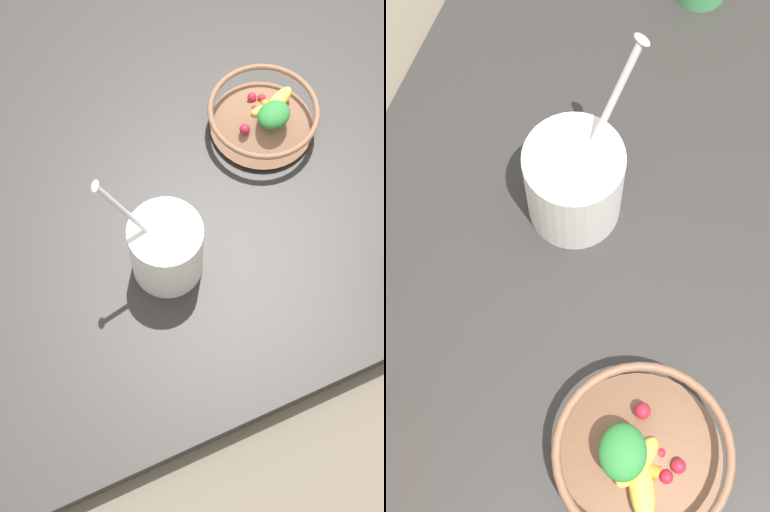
% 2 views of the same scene
% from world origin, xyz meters
% --- Properties ---
extents(ground_plane, '(6.00, 6.00, 0.00)m').
position_xyz_m(ground_plane, '(0.00, 0.00, 0.00)').
color(ground_plane, '#665B4C').
extents(countertop, '(1.10, 1.10, 0.05)m').
position_xyz_m(countertop, '(0.00, 0.00, 0.02)').
color(countertop, '#2D2B28').
rests_on(countertop, ground_plane).
extents(fruit_bowl, '(0.19, 0.19, 0.08)m').
position_xyz_m(fruit_bowl, '(0.18, -0.10, 0.08)').
color(fruit_bowl, brown).
rests_on(fruit_bowl, countertop).
extents(yogurt_tub, '(0.14, 0.11, 0.26)m').
position_xyz_m(yogurt_tub, '(-0.07, -0.27, 0.12)').
color(yogurt_tub, white).
rests_on(yogurt_tub, countertop).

